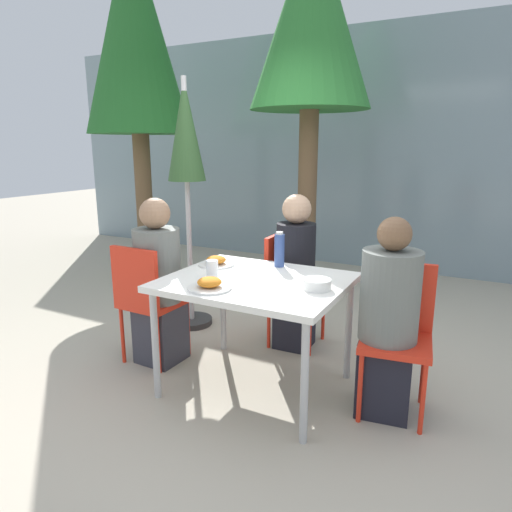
{
  "coord_description": "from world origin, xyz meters",
  "views": [
    {
      "loc": [
        1.28,
        -2.44,
        1.57
      ],
      "look_at": [
        0.0,
        0.0,
        0.9
      ],
      "focal_mm": 32.0,
      "sensor_mm": 36.0,
      "label": 1
    }
  ],
  "objects": [
    {
      "name": "ground_plane",
      "position": [
        0.0,
        0.0,
        0.0
      ],
      "size": [
        24.0,
        24.0,
        0.0
      ],
      "primitive_type": "plane",
      "color": "#B2A893"
    },
    {
      "name": "building_facade",
      "position": [
        0.0,
        3.53,
        1.5
      ],
      "size": [
        10.0,
        0.2,
        3.0
      ],
      "color": "gray",
      "rests_on": "ground"
    },
    {
      "name": "dining_table",
      "position": [
        0.0,
        0.0,
        0.69
      ],
      "size": [
        1.12,
        0.93,
        0.75
      ],
      "color": "white",
      "rests_on": "ground"
    },
    {
      "name": "chair_left",
      "position": [
        -0.86,
        -0.05,
        0.53
      ],
      "size": [
        0.41,
        0.41,
        0.89
      ],
      "rotation": [
        0.0,
        0.0,
        -0.03
      ],
      "color": "red",
      "rests_on": "ground"
    },
    {
      "name": "person_left",
      "position": [
        -0.81,
        0.02,
        0.58
      ],
      "size": [
        0.33,
        0.33,
        1.22
      ],
      "rotation": [
        0.0,
        0.0,
        -0.03
      ],
      "color": "#383842",
      "rests_on": "ground"
    },
    {
      "name": "chair_right",
      "position": [
        0.85,
        0.2,
        0.53
      ],
      "size": [
        0.45,
        0.45,
        0.89
      ],
      "rotation": [
        0.0,
        0.0,
        -3.01
      ],
      "color": "red",
      "rests_on": "ground"
    },
    {
      "name": "person_right",
      "position": [
        0.81,
        0.11,
        0.56
      ],
      "size": [
        0.34,
        0.34,
        1.19
      ],
      "rotation": [
        0.0,
        0.0,
        -3.01
      ],
      "color": "black",
      "rests_on": "ground"
    },
    {
      "name": "chair_far",
      "position": [
        -0.11,
        0.76,
        0.53
      ],
      "size": [
        0.41,
        0.41,
        0.89
      ],
      "rotation": [
        0.0,
        0.0,
        -1.53
      ],
      "color": "red",
      "rests_on": "ground"
    },
    {
      "name": "person_far",
      "position": [
        -0.03,
        0.71,
        0.59
      ],
      "size": [
        0.3,
        0.3,
        1.22
      ],
      "rotation": [
        0.0,
        0.0,
        -1.53
      ],
      "color": "black",
      "rests_on": "ground"
    },
    {
      "name": "closed_umbrella",
      "position": [
        -1.03,
        0.71,
        1.55
      ],
      "size": [
        0.36,
        0.36,
        2.11
      ],
      "color": "#333333",
      "rests_on": "ground"
    },
    {
      "name": "plate_0",
      "position": [
        -0.4,
        0.17,
        0.77
      ],
      "size": [
        0.25,
        0.25,
        0.07
      ],
      "color": "white",
      "rests_on": "dining_table"
    },
    {
      "name": "plate_1",
      "position": [
        -0.15,
        -0.31,
        0.78
      ],
      "size": [
        0.26,
        0.26,
        0.07
      ],
      "color": "white",
      "rests_on": "dining_table"
    },
    {
      "name": "bottle",
      "position": [
        0.0,
        0.35,
        0.87
      ],
      "size": [
        0.07,
        0.07,
        0.25
      ],
      "color": "#334C8E",
      "rests_on": "dining_table"
    },
    {
      "name": "drinking_cup",
      "position": [
        -0.27,
        -0.09,
        0.8
      ],
      "size": [
        0.08,
        0.08,
        0.11
      ],
      "color": "white",
      "rests_on": "dining_table"
    },
    {
      "name": "salad_bowl",
      "position": [
        0.41,
        -0.02,
        0.78
      ],
      "size": [
        0.17,
        0.17,
        0.06
      ],
      "color": "white",
      "rests_on": "dining_table"
    },
    {
      "name": "tree_behind_left",
      "position": [
        -0.49,
        2.13,
        2.76
      ],
      "size": [
        1.23,
        1.23,
        3.7
      ],
      "color": "brown",
      "rests_on": "ground"
    },
    {
      "name": "tree_behind_right",
      "position": [
        -2.49,
        1.84,
        2.79
      ],
      "size": [
        1.2,
        1.2,
        3.95
      ],
      "color": "brown",
      "rests_on": "ground"
    }
  ]
}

